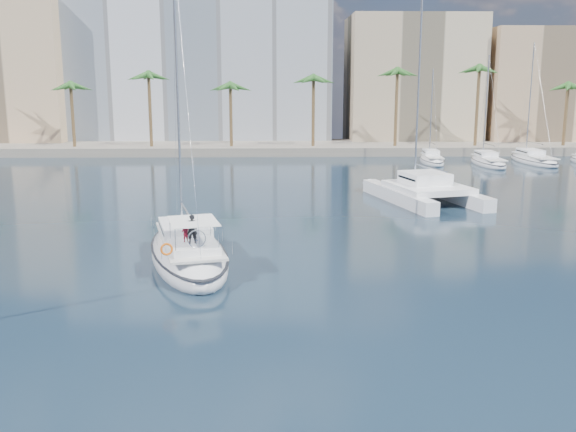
{
  "coord_description": "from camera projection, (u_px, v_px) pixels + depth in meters",
  "views": [
    {
      "loc": [
        -0.17,
        -32.96,
        10.13
      ],
      "look_at": [
        0.71,
        1.5,
        2.86
      ],
      "focal_mm": 40.0,
      "sensor_mm": 36.0,
      "label": 1
    }
  ],
  "objects": [
    {
      "name": "palm_centre",
      "position": [
        273.0,
        80.0,
        87.97
      ],
      "size": [
        3.6,
        3.6,
        12.3
      ],
      "color": "brown",
      "rests_on": "ground"
    },
    {
      "name": "palm_right",
      "position": [
        518.0,
        80.0,
        88.82
      ],
      "size": [
        3.6,
        3.6,
        12.3
      ],
      "color": "brown",
      "rests_on": "ground"
    },
    {
      "name": "moored_yacht_a",
      "position": [
        432.0,
        163.0,
        80.81
      ],
      "size": [
        3.37,
        9.52,
        11.9
      ],
      "primitive_type": null,
      "rotation": [
        0.0,
        0.0,
        -0.07
      ],
      "color": "white",
      "rests_on": "ground"
    },
    {
      "name": "building_beige",
      "position": [
        411.0,
        82.0,
        101.3
      ],
      "size": [
        20.0,
        14.0,
        20.0
      ],
      "primitive_type": "cube",
      "color": "tan",
      "rests_on": "ground"
    },
    {
      "name": "main_sloop",
      "position": [
        188.0,
        253.0,
        36.48
      ],
      "size": [
        7.11,
        13.45,
        19.06
      ],
      "rotation": [
        0.0,
        0.0,
        0.25
      ],
      "color": "white",
      "rests_on": "ground"
    },
    {
      "name": "quay",
      "position": [
        273.0,
        147.0,
        93.88
      ],
      "size": [
        120.0,
        14.0,
        1.2
      ],
      "primitive_type": "cube",
      "color": "gray",
      "rests_on": "ground"
    },
    {
      "name": "building_tan_right",
      "position": [
        541.0,
        88.0,
        100.04
      ],
      "size": [
        18.0,
        12.0,
        18.0
      ],
      "primitive_type": "cube",
      "color": "tan",
      "rests_on": "ground"
    },
    {
      "name": "seagull",
      "position": [
        162.0,
        245.0,
        37.46
      ],
      "size": [
        1.16,
        0.5,
        0.21
      ],
      "color": "silver",
      "rests_on": "ground"
    },
    {
      "name": "palm_left",
      "position": [
        23.0,
        80.0,
        87.12
      ],
      "size": [
        3.6,
        3.6,
        12.3
      ],
      "color": "brown",
      "rests_on": "ground"
    },
    {
      "name": "ground",
      "position": [
        275.0,
        274.0,
        34.34
      ],
      "size": [
        160.0,
        160.0,
        0.0
      ],
      "primitive_type": "plane",
      "color": "black",
      "rests_on": "ground"
    },
    {
      "name": "moored_yacht_b",
      "position": [
        488.0,
        165.0,
        79.02
      ],
      "size": [
        3.32,
        10.83,
        13.72
      ],
      "primitive_type": null,
      "rotation": [
        0.0,
        0.0,
        -0.02
      ],
      "color": "white",
      "rests_on": "ground"
    },
    {
      "name": "building_modern",
      "position": [
        197.0,
        56.0,
        102.56
      ],
      "size": [
        42.0,
        16.0,
        28.0
      ],
      "primitive_type": "cube",
      "color": "silver",
      "rests_on": "ground"
    },
    {
      "name": "moored_yacht_c",
      "position": [
        533.0,
        163.0,
        81.13
      ],
      "size": [
        3.98,
        12.33,
        15.54
      ],
      "primitive_type": null,
      "rotation": [
        0.0,
        0.0,
        0.03
      ],
      "color": "white",
      "rests_on": "ground"
    },
    {
      "name": "catamaran",
      "position": [
        425.0,
        188.0,
        54.82
      ],
      "size": [
        9.05,
        13.48,
        17.94
      ],
      "rotation": [
        0.0,
        0.0,
        0.25
      ],
      "color": "white",
      "rests_on": "ground"
    }
  ]
}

